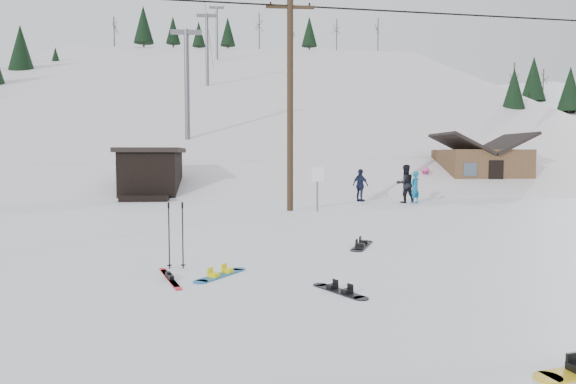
{
  "coord_description": "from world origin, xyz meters",
  "views": [
    {
      "loc": [
        0.16,
        -7.42,
        2.29
      ],
      "look_at": [
        1.2,
        5.27,
        1.4
      ],
      "focal_mm": 32.0,
      "sensor_mm": 36.0,
      "label": 1
    }
  ],
  "objects": [
    {
      "name": "ski_slope",
      "position": [
        0.0,
        55.0,
        -12.0
      ],
      "size": [
        60.0,
        85.24,
        65.97
      ],
      "primitive_type": "cube",
      "rotation": [
        0.31,
        0.0,
        0.0
      ],
      "color": "white",
      "rests_on": "ground"
    },
    {
      "name": "board_scatter_d",
      "position": [
        1.72,
        1.0,
        0.02
      ],
      "size": [
        0.78,
        1.16,
        0.09
      ],
      "rotation": [
        0.0,
        0.0,
        -1.04
      ],
      "color": "black",
      "rests_on": "ground"
    },
    {
      "name": "ground",
      "position": [
        0.0,
        0.0,
        0.0
      ],
      "size": [
        200.0,
        200.0,
        0.0
      ],
      "primitive_type": "plane",
      "color": "white",
      "rests_on": "ground"
    },
    {
      "name": "lift_hut",
      "position": [
        -5.0,
        20.94,
        1.36
      ],
      "size": [
        3.4,
        4.1,
        2.75
      ],
      "color": "black",
      "rests_on": "ground"
    },
    {
      "name": "lift_tower_near",
      "position": [
        -4.0,
        30.0,
        7.86
      ],
      "size": [
        2.2,
        0.36,
        8.0
      ],
      "color": "#595B60",
      "rests_on": "ski_slope"
    },
    {
      "name": "treeline_crest",
      "position": [
        0.0,
        86.0,
        0.0
      ],
      "size": [
        50.0,
        6.0,
        10.0
      ],
      "primitive_type": null,
      "color": "black",
      "rests_on": "ski_slope"
    },
    {
      "name": "skier_pink",
      "position": [
        10.99,
        22.86,
        0.82
      ],
      "size": [
        1.2,
        0.91,
        1.64
      ],
      "primitive_type": "imported",
      "rotation": [
        0.0,
        0.0,
        3.46
      ],
      "color": "#E55098",
      "rests_on": "ground"
    },
    {
      "name": "utility_pole",
      "position": [
        2.0,
        14.0,
        4.68
      ],
      "size": [
        2.0,
        0.26,
        9.0
      ],
      "color": "#3A2819",
      "rests_on": "ground"
    },
    {
      "name": "trail_sign",
      "position": [
        3.1,
        13.58,
        1.27
      ],
      "size": [
        0.5,
        0.09,
        1.85
      ],
      "color": "#595B60",
      "rests_on": "ground"
    },
    {
      "name": "skier_dark",
      "position": [
        7.95,
        17.17,
        0.94
      ],
      "size": [
        1.0,
        0.83,
        1.88
      ],
      "primitive_type": "imported",
      "rotation": [
        0.0,
        0.0,
        3.28
      ],
      "color": "black",
      "rests_on": "ground"
    },
    {
      "name": "skier_navy",
      "position": [
        5.94,
        18.12,
        0.82
      ],
      "size": [
        0.91,
        1.01,
        1.65
      ],
      "primitive_type": "imported",
      "rotation": [
        0.0,
        0.0,
        2.22
      ],
      "color": "#191F3E",
      "rests_on": "ground"
    },
    {
      "name": "board_scatter_f",
      "position": [
        3.09,
        5.29,
        0.03
      ],
      "size": [
        0.86,
        1.57,
        0.12
      ],
      "rotation": [
        0.0,
        0.0,
        1.16
      ],
      "color": "black",
      "rests_on": "ground"
    },
    {
      "name": "cabin",
      "position": [
        15.0,
        24.0,
        1.48
      ],
      "size": [
        5.39,
        4.4,
        3.77
      ],
      "color": "brown",
      "rests_on": "ground"
    },
    {
      "name": "hero_skis",
      "position": [
        -1.28,
        2.17,
        0.03
      ],
      "size": [
        0.67,
        1.76,
        0.09
      ],
      "rotation": [
        0.0,
        0.0,
        0.32
      ],
      "color": "red",
      "rests_on": "ground"
    },
    {
      "name": "ridge_right",
      "position": [
        38.0,
        50.0,
        -11.0
      ],
      "size": [
        45.66,
        93.98,
        54.59
      ],
      "primitive_type": "cube",
      "rotation": [
        0.21,
        -0.05,
        -0.12
      ],
      "color": "white",
      "rests_on": "ground"
    },
    {
      "name": "lift_tower_far",
      "position": [
        -4.0,
        70.0,
        20.86
      ],
      "size": [
        2.2,
        0.36,
        8.0
      ],
      "color": "#595B60",
      "rests_on": "ski_slope"
    },
    {
      "name": "lift_tower_mid",
      "position": [
        -4.0,
        50.0,
        14.36
      ],
      "size": [
        2.2,
        0.36,
        8.0
      ],
      "color": "#595B60",
      "rests_on": "ski_slope"
    },
    {
      "name": "hero_snowboard",
      "position": [
        -0.34,
        2.34,
        0.03
      ],
      "size": [
        0.95,
        1.25,
        0.1
      ],
      "rotation": [
        0.0,
        0.0,
        0.96
      ],
      "color": "#1968A6",
      "rests_on": "ground"
    },
    {
      "name": "skier_teal",
      "position": [
        8.35,
        16.89,
        0.78
      ],
      "size": [
        0.68,
        0.63,
        1.55
      ],
      "primitive_type": "imported",
      "rotation": [
        0.0,
        0.0,
        3.76
      ],
      "color": "#0E648D",
      "rests_on": "ground"
    },
    {
      "name": "ski_poles",
      "position": [
        -1.28,
        3.09,
        0.7
      ],
      "size": [
        0.37,
        0.1,
        1.36
      ],
      "color": "black",
      "rests_on": "ground"
    }
  ]
}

